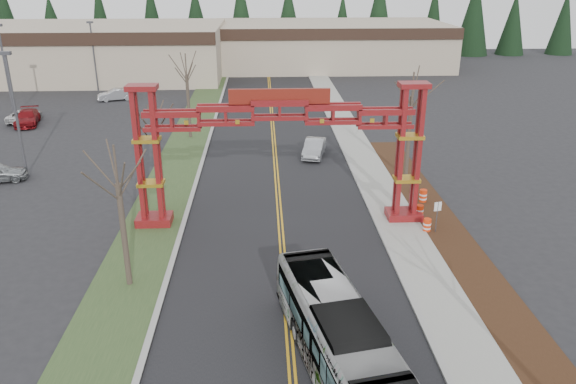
{
  "coord_description": "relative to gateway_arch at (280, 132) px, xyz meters",
  "views": [
    {
      "loc": [
        -1.01,
        -14.81,
        15.14
      ],
      "look_at": [
        0.33,
        14.29,
        3.54
      ],
      "focal_mm": 35.0,
      "sensor_mm": 36.0,
      "label": 1
    }
  ],
  "objects": [
    {
      "name": "bare_tree_right_far",
      "position": [
        10.0,
        7.62,
        0.11
      ],
      "size": [
        3.13,
        3.13,
        8.21
      ],
      "color": "#382D26",
      "rests_on": "ground"
    },
    {
      "name": "retail_building_east",
      "position": [
        10.0,
        61.95,
        -2.47
      ],
      "size": [
        38.0,
        20.3,
        7.0
      ],
      "color": "tan",
      "rests_on": "ground"
    },
    {
      "name": "bare_tree_median_far",
      "position": [
        -8.0,
        19.82,
        -0.01
      ],
      "size": [
        2.95,
        2.95,
        7.96
      ],
      "color": "#382D26",
      "rests_on": "ground"
    },
    {
      "name": "light_pole_near",
      "position": [
        -19.71,
        9.77,
        -0.45
      ],
      "size": [
        0.83,
        0.41,
        9.56
      ],
      "color": "#3F3F44",
      "rests_on": "ground"
    },
    {
      "name": "gateway_arch",
      "position": [
        0.0,
        0.0,
        0.0
      ],
      "size": [
        18.2,
        1.6,
        8.9
      ],
      "color": "maroon",
      "rests_on": "ground"
    },
    {
      "name": "bare_tree_median_mid",
      "position": [
        -8.0,
        2.13,
        -0.37
      ],
      "size": [
        2.9,
        2.9,
        7.57
      ],
      "color": "#382D26",
      "rests_on": "ground"
    },
    {
      "name": "sidewalk_right",
      "position": [
        7.6,
        7.0,
        -5.91
      ],
      "size": [
        2.6,
        110.0,
        0.14
      ],
      "primitive_type": "cube",
      "color": "gray",
      "rests_on": "ground"
    },
    {
      "name": "road",
      "position": [
        -0.0,
        7.0,
        -5.97
      ],
      "size": [
        12.0,
        110.0,
        0.02
      ],
      "primitive_type": "cube",
      "color": "black",
      "rests_on": "ground"
    },
    {
      "name": "conifer_treeline",
      "position": [
        0.25,
        74.0,
        0.5
      ],
      "size": [
        116.1,
        5.6,
        13.0
      ],
      "color": "black",
      "rests_on": "ground"
    },
    {
      "name": "silver_sedan",
      "position": [
        3.41,
        13.51,
        -5.24
      ],
      "size": [
        2.54,
        4.77,
        1.49
      ],
      "primitive_type": "imported",
      "rotation": [
        0.0,
        0.0,
        -0.22
      ],
      "color": "#A5A8AD",
      "rests_on": "ground"
    },
    {
      "name": "barrel_north",
      "position": [
        10.0,
        2.67,
        -5.49
      ],
      "size": [
        0.53,
        0.53,
        0.98
      ],
      "color": "red",
      "rests_on": "ground"
    },
    {
      "name": "grass_median",
      "position": [
        -8.0,
        7.0,
        -5.94
      ],
      "size": [
        4.0,
        110.0,
        0.08
      ],
      "primitive_type": "cube",
      "color": "#2E4522",
      "rests_on": "ground"
    },
    {
      "name": "light_pole_mid",
      "position": [
        -28.41,
        29.06,
        -0.29
      ],
      "size": [
        0.85,
        0.43,
        9.84
      ],
      "color": "#3F3F44",
      "rests_on": "ground"
    },
    {
      "name": "parked_car_mid_a",
      "position": [
        -25.5,
        25.38,
        -5.23
      ],
      "size": [
        3.23,
        5.55,
        1.51
      ],
      "primitive_type": "imported",
      "rotation": [
        0.0,
        0.0,
        0.23
      ],
      "color": "maroon",
      "rests_on": "ground"
    },
    {
      "name": "landscape_strip",
      "position": [
        10.2,
        -8.0,
        -5.92
      ],
      "size": [
        2.6,
        50.0,
        0.12
      ],
      "primitive_type": "cube",
      "color": "#301C10",
      "rests_on": "ground"
    },
    {
      "name": "light_pole_far",
      "position": [
        -22.91,
        42.88,
        -0.82
      ],
      "size": [
        0.77,
        0.39,
        8.92
      ],
      "color": "#3F3F44",
      "rests_on": "ground"
    },
    {
      "name": "lane_line_left",
      "position": [
        -0.12,
        7.0,
        -5.96
      ],
      "size": [
        0.12,
        100.0,
        0.01
      ],
      "primitive_type": "cube",
      "color": "gold",
      "rests_on": "road"
    },
    {
      "name": "parked_car_far_a",
      "position": [
        -19.13,
        36.82,
        -5.27
      ],
      "size": [
        4.55,
        2.84,
        1.42
      ],
      "primitive_type": "imported",
      "rotation": [
        0.0,
        0.0,
        5.05
      ],
      "color": "#B6B8BE",
      "rests_on": "ground"
    },
    {
      "name": "transit_bus",
      "position": [
        1.84,
        -14.37,
        -4.46
      ],
      "size": [
        4.64,
        11.2,
        3.04
      ],
      "primitive_type": "imported",
      "rotation": [
        0.0,
        0.0,
        0.2
      ],
      "color": "#A3A7AB",
      "rests_on": "ground"
    },
    {
      "name": "street_sign",
      "position": [
        9.47,
        -2.17,
        -4.48
      ],
      "size": [
        0.47,
        0.15,
        2.1
      ],
      "color": "#3F3F44",
      "rests_on": "ground"
    },
    {
      "name": "parked_car_far_b",
      "position": [
        -26.31,
        26.69,
        -5.32
      ],
      "size": [
        2.7,
        4.95,
        1.32
      ],
      "primitive_type": "imported",
      "rotation": [
        0.0,
        0.0,
        3.03
      ],
      "color": "silver",
      "rests_on": "ground"
    },
    {
      "name": "curb_left",
      "position": [
        -6.15,
        7.0,
        -5.91
      ],
      "size": [
        0.3,
        110.0,
        0.15
      ],
      "primitive_type": "cube",
      "color": "#9B9B96",
      "rests_on": "ground"
    },
    {
      "name": "barrel_mid",
      "position": [
        9.05,
        0.06,
        -5.51
      ],
      "size": [
        0.51,
        0.51,
        0.95
      ],
      "color": "red",
      "rests_on": "ground"
    },
    {
      "name": "bare_tree_median_near",
      "position": [
        -8.0,
        -7.38,
        -0.45
      ],
      "size": [
        2.94,
        2.94,
        7.52
      ],
      "color": "#382D26",
      "rests_on": "ground"
    },
    {
      "name": "lane_line_right",
      "position": [
        0.12,
        7.0,
        -5.96
      ],
      "size": [
        0.12,
        100.0,
        0.01
      ],
      "primitive_type": "cube",
      "color": "gold",
      "rests_on": "road"
    },
    {
      "name": "retail_building_west",
      "position": [
        -30.0,
        53.96,
        -2.22
      ],
      "size": [
        46.0,
        22.3,
        7.5
      ],
      "color": "tan",
      "rests_on": "ground"
    },
    {
      "name": "curb_right",
      "position": [
        6.15,
        7.0,
        -5.91
      ],
      "size": [
        0.3,
        110.0,
        0.15
      ],
      "primitive_type": "cube",
      "color": "#9B9B96",
      "rests_on": "ground"
    },
    {
      "name": "barrel_south",
      "position": [
        8.98,
        -1.97,
        -5.53
      ],
      "size": [
        0.49,
        0.49,
        0.91
      ],
      "color": "red",
      "rests_on": "ground"
    }
  ]
}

